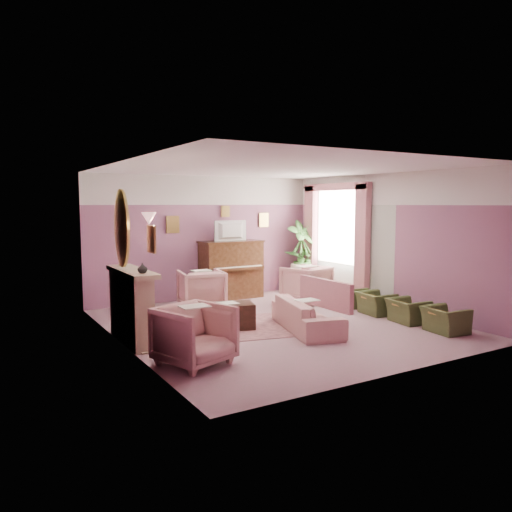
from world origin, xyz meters
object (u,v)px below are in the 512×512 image
floral_armchair_front (195,332)px  side_table (301,278)px  olive_chair_b (408,307)px  olive_chair_d (348,293)px  coffee_table (225,316)px  piano (231,270)px  sofa (307,309)px  floral_armchair_right (306,282)px  olive_chair_a (445,316)px  television (232,229)px  olive_chair_c (376,300)px  floral_armchair_left (201,287)px

floral_armchair_front → side_table: (4.53, 3.82, -0.10)m
olive_chair_b → olive_chair_d: same height
coffee_table → olive_chair_d: (3.11, 0.35, 0.07)m
piano → sofa: bearing=-94.5°
floral_armchair_right → side_table: size_ratio=1.29×
piano → olive_chair_b: (1.65, -3.79, -0.36)m
olive_chair_b → olive_chair_d: (0.00, 1.64, 0.00)m
piano → olive_chair_a: 4.92m
olive_chair_b → side_table: size_ratio=0.96×
piano → television: bearing=-90.0°
television → sofa: bearing=-94.6°
sofa → olive_chair_c: bearing=9.0°
piano → floral_armchair_front: piano is taller
sofa → olive_chair_d: 2.22m
coffee_table → olive_chair_a: (3.11, -2.11, 0.07)m
olive_chair_c → side_table: (0.20, 2.78, 0.06)m
television → floral_armchair_front: 4.92m
floral_armchair_front → piano: bearing=56.3°
coffee_table → floral_armchair_right: (2.64, 1.21, 0.23)m
television → coffee_table: bearing=-120.6°
floral_armchair_front → side_table: floral_armchair_front is taller
floral_armchair_right → sofa: bearing=-126.2°
olive_chair_c → side_table: size_ratio=0.96×
floral_armchair_right → olive_chair_c: bearing=-74.5°
coffee_table → olive_chair_c: bearing=-8.6°
piano → television: (0.00, -0.05, 0.95)m
piano → olive_chair_b: bearing=-66.5°
floral_armchair_front → olive_chair_a: 4.38m
olive_chair_a → side_table: bearing=87.5°
sofa → olive_chair_a: (1.91, -1.34, -0.08)m
floral_armchair_front → floral_armchair_right: bearing=35.1°
floral_armchair_left → floral_armchair_right: 2.35m
piano → floral_armchair_right: 1.77m
floral_armchair_right → floral_armchair_front: (-3.87, -2.71, 0.00)m
television → floral_armchair_left: television is taller
coffee_table → floral_armchair_front: floral_armchair_front is taller
coffee_table → olive_chair_b: bearing=-22.5°
piano → side_table: size_ratio=2.00×
olive_chair_a → sofa: bearing=145.1°
coffee_table → sofa: 1.43m
floral_armchair_right → olive_chair_c: 1.75m
floral_armchair_front → olive_chair_c: (4.33, 1.04, -0.16)m
floral_armchair_right → television: bearing=133.6°
olive_chair_b → side_table: 3.61m
olive_chair_c → sofa: bearing=-171.0°
floral_armchair_right → olive_chair_c: size_ratio=1.35×
coffee_table → olive_chair_d: bearing=6.4°
sofa → side_table: (2.11, 3.08, -0.02)m
floral_armchair_right → olive_chair_d: bearing=-61.5°
olive_chair_d → sofa: bearing=-149.6°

